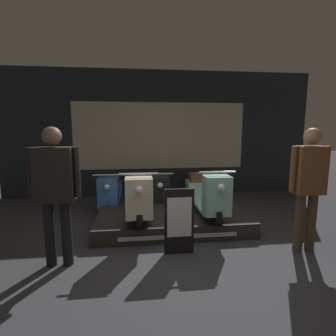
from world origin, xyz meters
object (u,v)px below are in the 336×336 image
(price_sign_board, at_px, (179,221))
(scooter_backrow_2, at_px, (201,189))
(person_right_browsing, at_px, (309,180))
(person_left_browsing, at_px, (55,184))
(scooter_backrow_1, at_px, (157,190))
(scooter_backrow_0, at_px, (111,192))
(scooter_display_left, at_px, (139,196))
(scooter_display_right, at_px, (206,194))

(price_sign_board, bearing_deg, scooter_backrow_2, 69.20)
(person_right_browsing, bearing_deg, person_left_browsing, 180.00)
(scooter_backrow_1, relative_size, person_right_browsing, 0.99)
(scooter_backrow_0, relative_size, person_left_browsing, 0.98)
(scooter_display_left, height_order, scooter_backrow_0, scooter_display_left)
(scooter_display_left, bearing_deg, person_right_browsing, -24.79)
(price_sign_board, bearing_deg, scooter_display_left, 119.48)
(scooter_backrow_2, distance_m, price_sign_board, 2.54)
(person_right_browsing, bearing_deg, scooter_display_right, 137.17)
(scooter_backrow_0, distance_m, price_sign_board, 2.64)
(scooter_backrow_1, xyz_separation_m, scooter_backrow_2, (1.02, 0.00, 0.00))
(scooter_backrow_2, xyz_separation_m, person_right_browsing, (0.91, -2.49, 0.70))
(scooter_backrow_2, relative_size, price_sign_board, 1.87)
(scooter_display_left, bearing_deg, scooter_backrow_2, 44.00)
(scooter_backrow_1, xyz_separation_m, person_left_browsing, (-1.46, -2.49, 0.73))
(person_left_browsing, bearing_deg, scooter_display_right, 26.13)
(scooter_display_right, bearing_deg, price_sign_board, -123.30)
(scooter_display_right, distance_m, scooter_backrow_2, 1.45)
(person_left_browsing, relative_size, price_sign_board, 1.90)
(scooter_backrow_0, bearing_deg, person_left_browsing, -100.02)
(scooter_backrow_0, xyz_separation_m, scooter_backrow_1, (1.02, 0.00, 0.00))
(person_left_browsing, height_order, person_right_browsing, person_left_browsing)
(scooter_backrow_1, height_order, person_left_browsing, person_left_browsing)
(scooter_display_left, relative_size, person_right_browsing, 0.99)
(scooter_display_left, height_order, person_right_browsing, person_right_browsing)
(scooter_backrow_1, distance_m, scooter_backrow_2, 1.02)
(scooter_display_right, height_order, scooter_backrow_2, scooter_display_right)
(scooter_backrow_0, height_order, person_left_browsing, person_left_browsing)
(scooter_display_right, height_order, person_right_browsing, person_right_browsing)
(person_left_browsing, bearing_deg, scooter_display_left, 46.40)
(scooter_backrow_1, bearing_deg, person_left_browsing, -120.45)
(scooter_backrow_0, relative_size, price_sign_board, 1.87)
(scooter_display_left, distance_m, scooter_backrow_2, 2.03)
(scooter_display_right, xyz_separation_m, scooter_backrow_0, (-1.79, 1.40, -0.26))
(scooter_display_right, bearing_deg, person_right_browsing, -42.83)
(scooter_display_right, distance_m, scooter_backrow_0, 2.28)
(scooter_display_left, distance_m, scooter_backrow_0, 1.54)
(scooter_backrow_0, bearing_deg, scooter_display_left, -66.79)
(scooter_backrow_1, relative_size, price_sign_board, 1.87)
(scooter_backrow_0, relative_size, scooter_backrow_1, 1.00)
(scooter_backrow_1, bearing_deg, scooter_display_right, -61.44)
(scooter_backrow_2, relative_size, person_left_browsing, 0.98)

